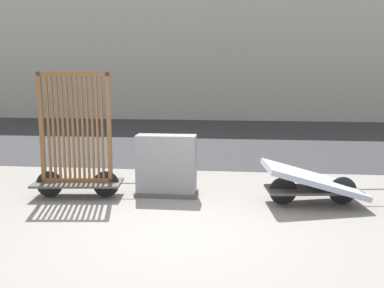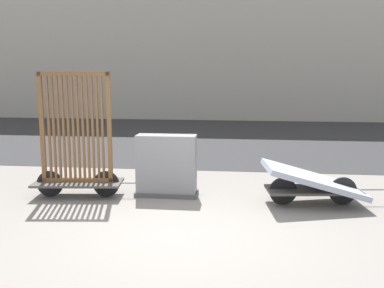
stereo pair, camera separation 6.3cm
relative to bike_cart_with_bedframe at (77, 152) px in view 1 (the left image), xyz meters
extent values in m
plane|color=gray|center=(2.02, -1.59, -0.80)|extent=(60.00, 60.00, 0.00)
cube|color=#2D2D30|center=(2.02, 7.26, -0.80)|extent=(56.00, 9.94, 0.01)
cube|color=#B2ADA3|center=(2.02, 14.23, 3.77)|extent=(48.00, 4.00, 9.15)
cube|color=#4C4742|center=(-0.01, 0.00, -0.55)|extent=(1.59, 0.79, 0.04)
cylinder|color=black|center=(0.49, 0.05, -0.57)|extent=(0.47, 0.08, 0.46)
cylinder|color=black|center=(-0.50, -0.05, -0.57)|extent=(0.47, 0.08, 0.46)
cylinder|color=gray|center=(1.10, 0.12, -0.55)|extent=(0.70, 0.10, 0.03)
cube|color=brown|center=(-0.01, 0.00, -0.49)|extent=(1.24, 0.20, 0.07)
cube|color=brown|center=(-0.01, 0.00, 1.35)|extent=(1.24, 0.20, 0.07)
cube|color=brown|center=(-0.59, -0.06, 0.43)|extent=(0.08, 0.08, 1.92)
cube|color=brown|center=(0.58, 0.06, 0.43)|extent=(0.08, 0.08, 1.92)
cube|color=brown|center=(-0.47, -0.05, 0.43)|extent=(0.04, 0.05, 1.85)
cube|color=brown|center=(-0.38, -0.04, 0.43)|extent=(0.04, 0.05, 1.85)
cube|color=brown|center=(-0.30, -0.03, 0.43)|extent=(0.04, 0.05, 1.85)
cube|color=brown|center=(-0.22, -0.02, 0.43)|extent=(0.04, 0.05, 1.85)
cube|color=brown|center=(-0.13, -0.01, 0.43)|extent=(0.04, 0.05, 1.85)
cube|color=brown|center=(-0.05, -0.01, 0.43)|extent=(0.04, 0.05, 1.85)
cube|color=brown|center=(0.04, 0.00, 0.43)|extent=(0.04, 0.05, 1.85)
cube|color=brown|center=(0.12, 0.01, 0.43)|extent=(0.04, 0.05, 1.85)
cube|color=brown|center=(0.20, 0.02, 0.43)|extent=(0.04, 0.05, 1.85)
cube|color=brown|center=(0.29, 0.03, 0.43)|extent=(0.04, 0.05, 1.85)
cube|color=brown|center=(0.37, 0.04, 0.43)|extent=(0.04, 0.05, 1.85)
cube|color=brown|center=(0.46, 0.05, 0.43)|extent=(0.04, 0.05, 1.85)
cube|color=#4C4742|center=(4.05, 0.00, -0.55)|extent=(1.60, 0.82, 0.04)
cylinder|color=black|center=(4.54, 0.06, -0.57)|extent=(0.47, 0.09, 0.46)
cylinder|color=black|center=(3.56, -0.06, -0.57)|extent=(0.47, 0.09, 0.46)
cylinder|color=gray|center=(5.16, 0.14, -0.55)|extent=(0.70, 0.12, 0.03)
cube|color=#9EA8BC|center=(4.05, 0.00, -0.37)|extent=(1.73, 1.18, 0.54)
cube|color=#4C4C4C|center=(1.54, 0.24, -0.76)|extent=(1.11, 0.42, 0.08)
cube|color=gray|center=(1.54, 0.24, -0.25)|extent=(1.05, 0.36, 1.10)
camera|label=1|loc=(2.82, -7.42, 1.43)|focal=42.00mm
camera|label=2|loc=(2.89, -7.41, 1.43)|focal=42.00mm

